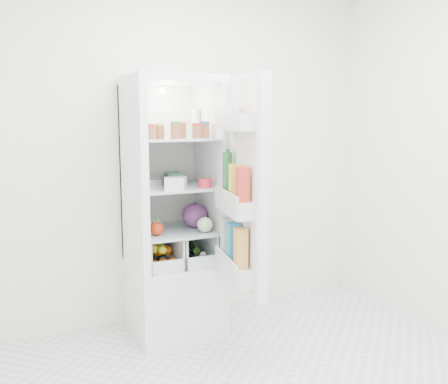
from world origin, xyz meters
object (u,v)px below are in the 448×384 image
fridge_door (244,189)px  red_cabbage (195,215)px  mushroom_bowl (152,228)px  refrigerator (172,239)px

fridge_door → red_cabbage: bearing=19.0°
red_cabbage → mushroom_bowl: size_ratio=1.24×
refrigerator → mushroom_bowl: 0.22m
refrigerator → red_cabbage: (0.15, -0.06, 0.17)m
refrigerator → fridge_door: 0.80m
red_cabbage → mushroom_bowl: (-0.32, -0.03, -0.05)m
mushroom_bowl → refrigerator: bearing=28.0°
red_cabbage → mushroom_bowl: 0.33m
refrigerator → red_cabbage: size_ratio=10.20×
red_cabbage → fridge_door: bearing=-80.6°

